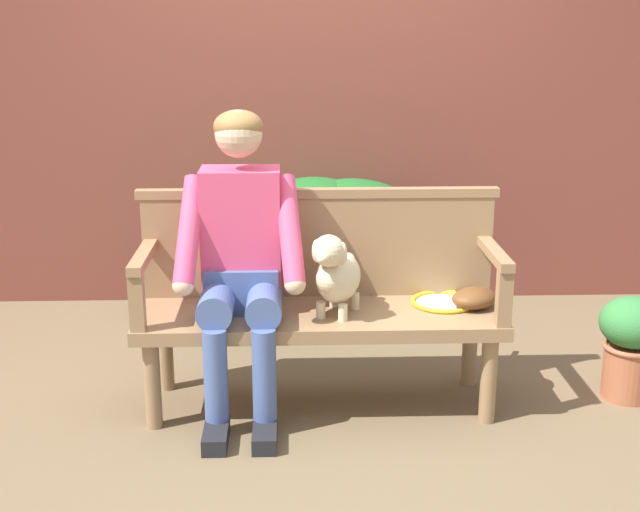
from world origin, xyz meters
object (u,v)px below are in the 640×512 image
object	(u,v)px
dog_on_bench	(336,273)
baseball_glove	(474,298)
person_seated	(241,253)
tennis_racket	(445,300)
potted_plant	(631,342)
garden_bench	(320,324)

from	to	relation	value
dog_on_bench	baseball_glove	xyz separation A→B (m)	(0.62, 0.08, -0.15)
person_seated	dog_on_bench	distance (m)	0.42
person_seated	tennis_racket	xyz separation A→B (m)	(0.91, 0.11, -0.26)
person_seated	potted_plant	bearing A→B (deg)	1.31
dog_on_bench	potted_plant	size ratio (longest dim) A/B	0.79
baseball_glove	potted_plant	world-z (taller)	baseball_glove
garden_bench	baseball_glove	distance (m)	0.69
tennis_racket	baseball_glove	distance (m)	0.15
dog_on_bench	baseball_glove	bearing A→B (deg)	7.35
garden_bench	tennis_racket	world-z (taller)	tennis_racket
person_seated	baseball_glove	xyz separation A→B (m)	(1.02, 0.03, -0.23)
garden_bench	baseball_glove	bearing A→B (deg)	1.36
dog_on_bench	baseball_glove	distance (m)	0.64
baseball_glove	potted_plant	size ratio (longest dim) A/B	0.46
dog_on_bench	tennis_racket	size ratio (longest dim) A/B	0.66
tennis_racket	garden_bench	bearing A→B (deg)	-170.06
person_seated	baseball_glove	bearing A→B (deg)	1.65
person_seated	dog_on_bench	size ratio (longest dim) A/B	3.46
person_seated	dog_on_bench	xyz separation A→B (m)	(0.40, -0.05, -0.08)
garden_bench	potted_plant	bearing A→B (deg)	1.08
person_seated	potted_plant	world-z (taller)	person_seated
baseball_glove	person_seated	bearing A→B (deg)	147.34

